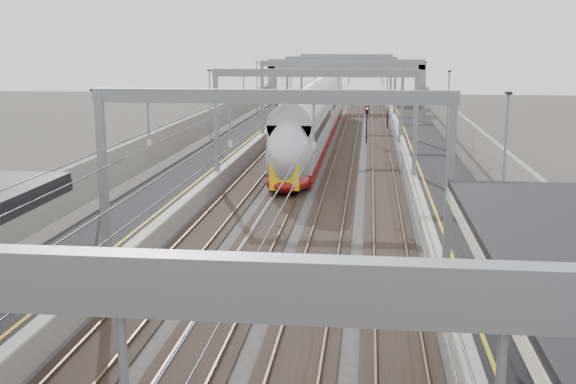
% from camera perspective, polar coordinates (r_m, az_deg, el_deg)
% --- Properties ---
extents(platform_left, '(4.00, 120.00, 1.00)m').
position_cam_1_polar(platform_left, '(50.38, -6.78, 1.70)').
color(platform_left, black).
rests_on(platform_left, ground).
extents(platform_right, '(4.00, 120.00, 1.00)m').
position_cam_1_polar(platform_right, '(49.28, 11.66, 1.31)').
color(platform_right, black).
rests_on(platform_right, ground).
extents(tracks, '(11.40, 140.00, 0.20)m').
position_cam_1_polar(tracks, '(49.27, 2.33, 1.01)').
color(tracks, black).
rests_on(tracks, ground).
extents(overhead_line, '(13.00, 140.00, 6.60)m').
position_cam_1_polar(overhead_line, '(55.09, 2.89, 8.53)').
color(overhead_line, gray).
rests_on(overhead_line, platform_left).
extents(overbridge, '(22.00, 2.20, 6.90)m').
position_cam_1_polar(overbridge, '(103.42, 4.61, 9.55)').
color(overbridge, slate).
rests_on(overbridge, ground).
extents(wall_left, '(0.30, 120.00, 3.20)m').
position_cam_1_polar(wall_left, '(51.03, -10.31, 2.97)').
color(wall_left, slate).
rests_on(wall_left, ground).
extents(wall_right, '(0.30, 120.00, 3.20)m').
position_cam_1_polar(wall_right, '(49.49, 15.40, 2.47)').
color(wall_right, slate).
rests_on(wall_right, ground).
extents(train, '(2.81, 51.28, 4.45)m').
position_cam_1_polar(train, '(66.21, 2.15, 5.63)').
color(train, maroon).
rests_on(train, ground).
extents(bench, '(0.64, 1.70, 0.86)m').
position_cam_1_polar(bench, '(19.33, 20.97, -12.57)').
color(bench, black).
rests_on(bench, platform_right).
extents(signal_green, '(0.32, 0.32, 3.48)m').
position_cam_1_polar(signal_green, '(68.43, -0.84, 6.04)').
color(signal_green, black).
rests_on(signal_green, ground).
extents(signal_red_near, '(0.32, 0.32, 3.48)m').
position_cam_1_polar(signal_red_near, '(67.43, 6.25, 5.89)').
color(signal_red_near, black).
rests_on(signal_red_near, ground).
extents(signal_red_far, '(0.32, 0.32, 3.48)m').
position_cam_1_polar(signal_red_far, '(79.25, 7.90, 6.71)').
color(signal_red_far, black).
rests_on(signal_red_far, ground).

